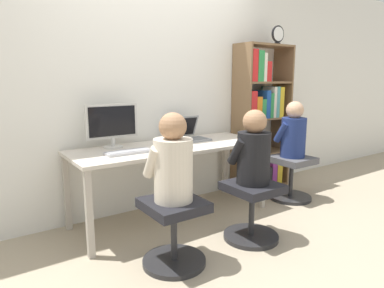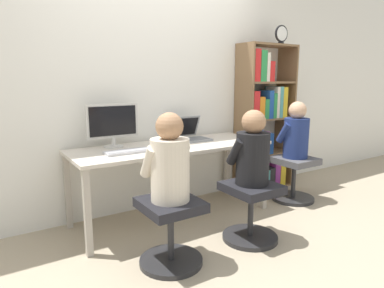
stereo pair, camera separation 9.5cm
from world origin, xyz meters
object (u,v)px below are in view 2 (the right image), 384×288
person_near_shelf (296,133)px  office_chair_left (171,228)px  laptop (189,135)px  desk_clock (281,34)px  person_at_laptop (252,152)px  office_chair_side (294,176)px  bookshelf (263,125)px  keyboard (128,152)px  person_at_monitor (170,162)px  office_chair_right (251,208)px  desktop_monitor (113,124)px

person_near_shelf → office_chair_left: bearing=-166.3°
laptop → desk_clock: (1.25, -0.03, 1.09)m
person_at_laptop → office_chair_side: person_at_laptop is taller
laptop → bookshelf: 1.08m
keyboard → desk_clock: 2.33m
laptop → person_at_monitor: size_ratio=0.57×
desk_clock → office_chair_side: size_ratio=0.43×
office_chair_right → desk_clock: size_ratio=2.33×
keyboard → person_at_laptop: bearing=-39.8°
office_chair_left → bookshelf: bookshelf is taller
person_near_shelf → office_chair_right: bearing=-156.3°
office_chair_right → person_near_shelf: 1.27m
keyboard → office_chair_side: 1.95m
office_chair_left → desk_clock: desk_clock is taller
keyboard → person_at_laptop: 1.05m
office_chair_right → person_at_monitor: (-0.76, 0.03, 0.49)m
desktop_monitor → desk_clock: (2.04, -0.09, 0.92)m
keyboard → desk_clock: (2.03, 0.22, 1.12)m
person_at_monitor → desk_clock: (1.98, 0.86, 1.09)m
keyboard → person_near_shelf: size_ratio=0.64×
person_at_monitor → bookshelf: size_ratio=0.36×
office_chair_right → person_near_shelf: bearing=23.7°
office_chair_left → person_at_laptop: (0.76, -0.02, 0.48)m
person_at_laptop → bookshelf: size_ratio=0.35×
desktop_monitor → office_chair_left: desktop_monitor is taller
office_chair_side → keyboard: bearing=173.7°
person_at_monitor → office_chair_side: size_ratio=1.29×
office_chair_left → office_chair_right: (0.76, -0.03, 0.00)m
keyboard → bookshelf: size_ratio=0.23×
office_chair_left → person_at_laptop: person_at_laptop is taller
person_at_monitor → bookshelf: bookshelf is taller
laptop → person_near_shelf: size_ratio=0.59×
person_at_monitor → person_near_shelf: (1.83, 0.44, -0.01)m
laptop → office_chair_right: size_ratio=0.74×
bookshelf → person_near_shelf: bearing=-88.0°
laptop → person_at_laptop: (0.02, -0.92, -0.01)m
desktop_monitor → person_at_monitor: (0.06, -0.95, -0.17)m
laptop → office_chair_left: bearing=-129.2°
desk_clock → bookshelf: bearing=157.1°
desktop_monitor → person_at_laptop: bearing=-50.2°
keyboard → person_at_laptop: person_at_laptop is taller
office_chair_side → person_near_shelf: 0.49m
office_chair_left → person_at_monitor: person_at_monitor is taller
person_at_laptop → desk_clock: size_ratio=2.91×
keyboard → office_chair_right: bearing=-40.0°
desk_clock → office_chair_right: bearing=-143.9°
office_chair_side → office_chair_right: bearing=-156.5°
office_chair_right → office_chair_side: size_ratio=1.00×
laptop → keyboard: laptop is taller
laptop → person_at_laptop: size_ratio=0.59×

